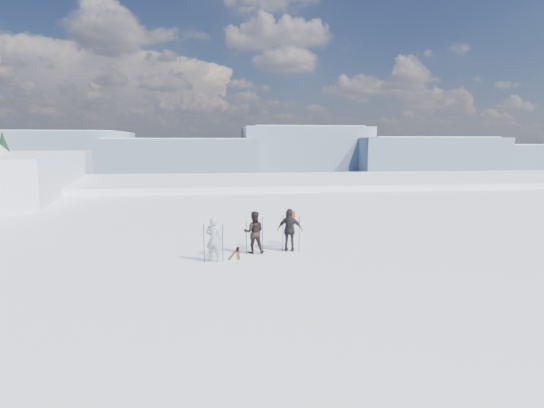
{
  "coord_description": "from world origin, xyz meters",
  "views": [
    {
      "loc": [
        -3.58,
        -10.94,
        3.87
      ],
      "look_at": [
        -1.68,
        3.0,
        1.85
      ],
      "focal_mm": 28.0,
      "sensor_mm": 36.0,
      "label": 1
    }
  ],
  "objects": [
    {
      "name": "ski_poles",
      "position": [
        -2.24,
        3.34,
        0.64
      ],
      "size": [
        3.38,
        1.1,
        1.31
      ],
      "color": "black",
      "rests_on": "ground"
    },
    {
      "name": "skier_dark",
      "position": [
        -2.23,
        3.7,
        0.75
      ],
      "size": [
        0.78,
        0.63,
        1.51
      ],
      "primitive_type": "imported",
      "rotation": [
        0.0,
        0.0,
        3.06
      ],
      "color": "black",
      "rests_on": "ground"
    },
    {
      "name": "skier_grey",
      "position": [
        -3.64,
        2.77,
        0.75
      ],
      "size": [
        0.64,
        0.54,
        1.5
      ],
      "primitive_type": "imported",
      "rotation": [
        0.0,
        0.0,
        2.75
      ],
      "color": "#989DA6",
      "rests_on": "ground"
    },
    {
      "name": "lake_basin",
      "position": [
        0.0,
        30.0,
        -6.5
      ],
      "size": [
        820.0,
        820.0,
        71.62
      ],
      "color": "white",
      "rests_on": "ground"
    },
    {
      "name": "backpack",
      "position": [
        -0.86,
        4.05,
        1.78
      ],
      "size": [
        0.37,
        0.26,
        0.46
      ],
      "primitive_type": "cube",
      "rotation": [
        0.0,
        0.0,
        2.9
      ],
      "color": "#CC4513",
      "rests_on": "skier_pack"
    },
    {
      "name": "skis_loose",
      "position": [
        -2.87,
        3.71,
        0.01
      ],
      "size": [
        0.52,
        1.7,
        0.03
      ],
      "color": "black",
      "rests_on": "ground"
    },
    {
      "name": "skier_pack",
      "position": [
        -0.92,
        3.8,
        0.78
      ],
      "size": [
        0.98,
        0.59,
        1.55
      ],
      "primitive_type": "imported",
      "rotation": [
        0.0,
        0.0,
        2.9
      ],
      "color": "black",
      "rests_on": "ground"
    },
    {
      "name": "far_mountain_range",
      "position": [
        29.6,
        454.78,
        -7.19
      ],
      "size": [
        770.0,
        110.0,
        53.0
      ],
      "color": "slate",
      "rests_on": "ground"
    }
  ]
}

